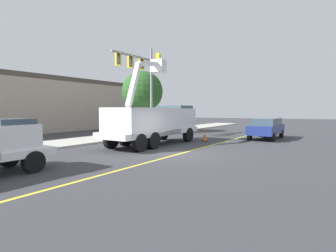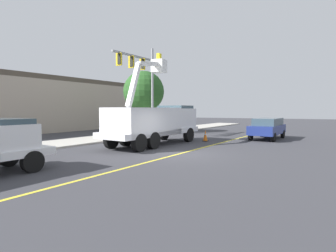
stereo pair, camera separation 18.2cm
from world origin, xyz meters
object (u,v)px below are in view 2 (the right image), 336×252
object	(u,v)px
traffic_cone_mid_front	(205,136)
traffic_signal_mast	(142,75)
passing_minivan	(268,127)
utility_bucket_truck	(155,121)

from	to	relation	value
traffic_cone_mid_front	traffic_signal_mast	xyz separation A→B (m)	(1.55, 6.27, 5.02)
traffic_cone_mid_front	traffic_signal_mast	size ratio (longest dim) A/B	0.11
passing_minivan	traffic_signal_mast	xyz separation A→B (m)	(-1.81, 10.52, 4.47)
utility_bucket_truck	passing_minivan	world-z (taller)	utility_bucket_truck
traffic_cone_mid_front	traffic_signal_mast	distance (m)	8.18
traffic_cone_mid_front	utility_bucket_truck	bearing A→B (deg)	140.44
traffic_cone_mid_front	passing_minivan	bearing A→B (deg)	-51.63
passing_minivan	traffic_cone_mid_front	world-z (taller)	passing_minivan
passing_minivan	traffic_cone_mid_front	bearing A→B (deg)	128.37
utility_bucket_truck	traffic_signal_mast	world-z (taller)	traffic_signal_mast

